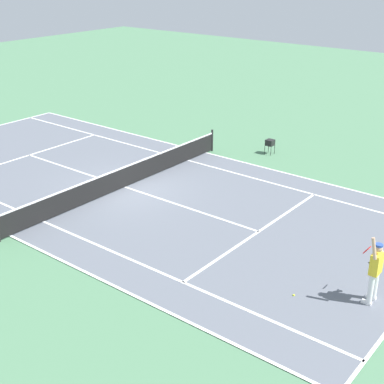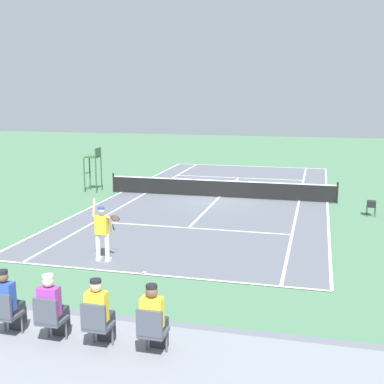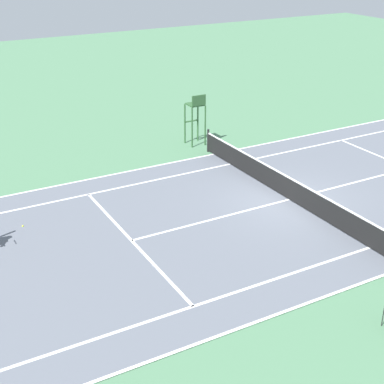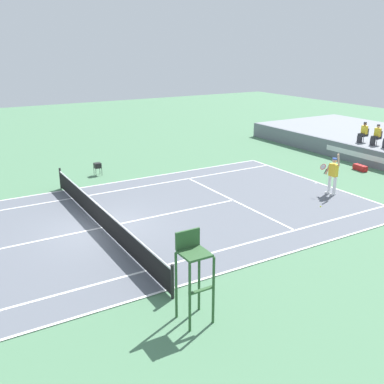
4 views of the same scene
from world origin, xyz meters
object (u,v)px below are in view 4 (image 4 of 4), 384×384
spectator_seated_0 (363,133)px  spectator_seated_1 (376,135)px  tennis_ball (321,207)px  umpire_chair (193,266)px  equipment_bag (360,168)px  ball_hopper (97,165)px  tennis_player (333,175)px

spectator_seated_0 → spectator_seated_1: bearing=0.0°
spectator_seated_0 → tennis_ball: (5.17, -8.90, -1.64)m
umpire_chair → spectator_seated_0: bearing=117.7°
umpire_chair → equipment_bag: umpire_chair is taller
tennis_ball → ball_hopper: (-10.04, -6.84, 0.54)m
spectator_seated_1 → equipment_bag: (0.94, -2.34, -1.51)m
spectator_seated_1 → tennis_player: (3.14, -7.11, -0.68)m
spectator_seated_0 → umpire_chair: (9.54, -18.15, -0.12)m
equipment_bag → ball_hopper: ball_hopper is taller
spectator_seated_1 → ball_hopper: (-5.85, -15.74, -1.10)m
spectator_seated_0 → umpire_chair: 20.51m
tennis_player → umpire_chair: bearing=-63.8°
tennis_player → umpire_chair: size_ratio=0.85×
spectator_seated_1 → tennis_ball: 9.97m
spectator_seated_1 → equipment_bag: spectator_seated_1 is taller
spectator_seated_0 → umpire_chair: size_ratio=0.52×
tennis_player → tennis_ball: (1.05, -1.78, -0.96)m
equipment_bag → ball_hopper: bearing=-116.9°
tennis_player → spectator_seated_0: bearing=120.0°
tennis_ball → spectator_seated_1: bearing=115.2°
spectator_seated_1 → umpire_chair: umpire_chair is taller
spectator_seated_0 → tennis_player: bearing=-60.0°
spectator_seated_0 → tennis_player: 8.24m
tennis_ball → umpire_chair: size_ratio=0.03×
umpire_chair → ball_hopper: umpire_chair is taller
tennis_player → tennis_ball: 2.28m
spectator_seated_0 → tennis_player: spectator_seated_0 is taller
umpire_chair → equipment_bag: 17.61m
spectator_seated_0 → tennis_ball: 10.42m
tennis_player → ball_hopper: tennis_player is taller
tennis_player → equipment_bag: size_ratio=2.24×
spectator_seated_0 → tennis_player: (4.11, -7.11, -0.68)m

